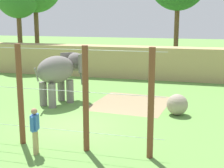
% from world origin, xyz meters
% --- Properties ---
extents(ground_plane, '(120.00, 120.00, 0.00)m').
position_xyz_m(ground_plane, '(0.00, 0.00, 0.00)').
color(ground_plane, '#609342').
extents(dirt_patch, '(4.36, 4.77, 0.01)m').
position_xyz_m(dirt_patch, '(1.61, 4.39, 0.00)').
color(dirt_patch, '#937F5B').
rests_on(dirt_patch, ground).
extents(embankment_wall, '(36.00, 1.80, 2.45)m').
position_xyz_m(embankment_wall, '(0.00, 12.28, 1.23)').
color(embankment_wall, tan).
rests_on(embankment_wall, ground).
extents(elephant, '(2.30, 3.45, 2.73)m').
position_xyz_m(elephant, '(-2.22, 3.46, 1.81)').
color(elephant, slate).
rests_on(elephant, ground).
extents(enrichment_ball, '(1.04, 1.04, 1.04)m').
position_xyz_m(enrichment_ball, '(4.25, 2.87, 0.52)').
color(enrichment_ball, gray).
rests_on(enrichment_ball, ground).
extents(cable_fence, '(8.46, 0.22, 3.80)m').
position_xyz_m(cable_fence, '(0.06, -2.44, 1.91)').
color(cable_fence, brown).
rests_on(cable_fence, ground).
extents(zookeeper, '(0.28, 0.58, 1.67)m').
position_xyz_m(zookeeper, '(-0.20, -3.21, 0.93)').
color(zookeeper, tan).
rests_on(zookeeper, ground).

